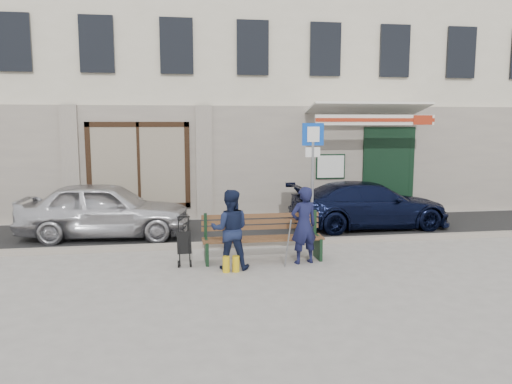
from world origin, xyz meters
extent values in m
plane|color=#9E9991|center=(0.00, 0.00, 0.00)|extent=(80.00, 80.00, 0.00)
cube|color=#282828|center=(0.00, 3.10, 0.01)|extent=(60.00, 3.20, 0.01)
cube|color=#9E9384|center=(0.00, 1.50, 0.06)|extent=(60.00, 0.18, 0.12)
cube|color=beige|center=(0.00, 8.50, 5.00)|extent=(20.00, 7.00, 10.00)
cube|color=#9E9384|center=(0.00, 4.96, 1.60)|extent=(20.00, 0.12, 3.20)
cube|color=maroon|center=(-3.20, 5.02, 1.55)|extent=(2.50, 0.12, 2.00)
cube|color=black|center=(4.10, 4.88, 1.30)|extent=(1.60, 0.10, 2.60)
cube|color=black|center=(4.10, 5.35, 1.20)|extent=(1.25, 0.90, 2.40)
cube|color=white|center=(2.30, 4.85, 1.45)|extent=(0.80, 0.03, 0.65)
cube|color=white|center=(3.20, 4.62, 3.08)|extent=(3.40, 1.72, 0.42)
cube|color=white|center=(3.20, 3.77, 2.80)|extent=(3.40, 0.05, 0.28)
cube|color=#9D2913|center=(3.20, 3.74, 2.80)|extent=(3.40, 0.02, 0.10)
imported|color=silver|center=(-3.86, 2.87, 0.68)|extent=(4.09, 1.91, 1.36)
imported|color=black|center=(2.77, 2.97, 0.60)|extent=(4.21, 1.80, 1.21)
cylinder|color=gray|center=(0.89, 1.75, 1.31)|extent=(0.07, 0.07, 2.62)
cube|color=#0C43B5|center=(0.89, 1.75, 2.47)|extent=(0.50, 0.05, 0.50)
cube|color=white|center=(0.89, 1.72, 2.47)|extent=(0.28, 0.03, 0.34)
cube|color=white|center=(0.89, 1.75, 2.06)|extent=(0.34, 0.05, 0.22)
cube|color=brown|center=(-0.50, 0.28, 0.45)|extent=(2.40, 0.50, 0.04)
cube|color=brown|center=(-0.50, 0.56, 0.74)|extent=(2.40, 0.10, 0.36)
cube|color=#15311D|center=(-1.62, 0.28, 0.23)|extent=(0.06, 0.50, 0.45)
cube|color=#15311D|center=(0.62, 0.28, 0.23)|extent=(0.06, 0.50, 0.45)
cube|color=white|center=(0.25, 0.18, 0.48)|extent=(0.34, 0.25, 0.11)
cylinder|color=gray|center=(-0.15, -0.39, 0.50)|extent=(0.07, 0.34, 0.96)
cylinder|color=gold|center=(-1.30, -0.37, 0.15)|extent=(0.13, 0.13, 0.30)
cylinder|color=gold|center=(-1.12, -0.37, 0.15)|extent=(0.13, 0.13, 0.30)
imported|color=#141738|center=(0.25, 0.00, 0.75)|extent=(0.62, 0.48, 1.51)
imported|color=#141C39|center=(-1.20, -0.15, 0.75)|extent=(0.80, 0.66, 1.50)
cylinder|color=black|center=(-2.16, 0.06, 0.07)|extent=(0.04, 0.14, 0.13)
cylinder|color=black|center=(-1.93, 0.06, 0.07)|extent=(0.04, 0.14, 0.13)
cube|color=black|center=(-2.05, 0.26, 0.43)|extent=(0.28, 0.25, 0.45)
cylinder|color=black|center=(-2.05, 0.37, 0.92)|extent=(0.25, 0.04, 0.02)
camera|label=1|loc=(-2.14, -9.22, 2.72)|focal=35.00mm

